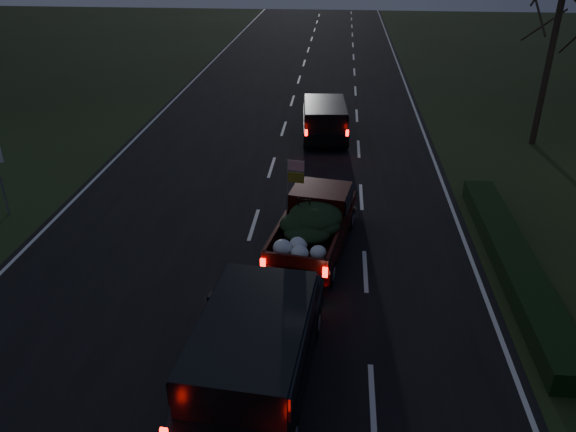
# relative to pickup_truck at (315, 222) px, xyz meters

# --- Properties ---
(ground) EXTENTS (120.00, 120.00, 0.00)m
(ground) POSITION_rel_pickup_truck_xyz_m (-2.07, -3.62, -0.95)
(ground) COLOR black
(ground) RESTS_ON ground
(road_asphalt) EXTENTS (14.00, 120.00, 0.02)m
(road_asphalt) POSITION_rel_pickup_truck_xyz_m (-2.07, -3.62, -0.94)
(road_asphalt) COLOR black
(road_asphalt) RESTS_ON ground
(hedge_row) EXTENTS (1.00, 10.00, 0.60)m
(hedge_row) POSITION_rel_pickup_truck_xyz_m (5.73, -0.62, -0.65)
(hedge_row) COLOR black
(hedge_row) RESTS_ON ground
(bare_tree_far) EXTENTS (3.60, 3.60, 7.00)m
(bare_tree_far) POSITION_rel_pickup_truck_xyz_m (9.43, 10.38, 4.28)
(bare_tree_far) COLOR black
(bare_tree_far) RESTS_ON ground
(pickup_truck) EXTENTS (2.61, 5.08, 2.54)m
(pickup_truck) POSITION_rel_pickup_truck_xyz_m (0.00, 0.00, 0.00)
(pickup_truck) COLOR #320906
(pickup_truck) RESTS_ON ground
(lead_suv) EXTENTS (2.29, 4.81, 1.34)m
(lead_suv) POSITION_rel_pickup_truck_xyz_m (-0.05, 10.32, 0.07)
(lead_suv) COLOR black
(lead_suv) RESTS_ON ground
(rear_suv) EXTENTS (2.65, 5.48, 1.53)m
(rear_suv) POSITION_rel_pickup_truck_xyz_m (-0.94, -5.90, 0.20)
(rear_suv) COLOR black
(rear_suv) RESTS_ON ground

